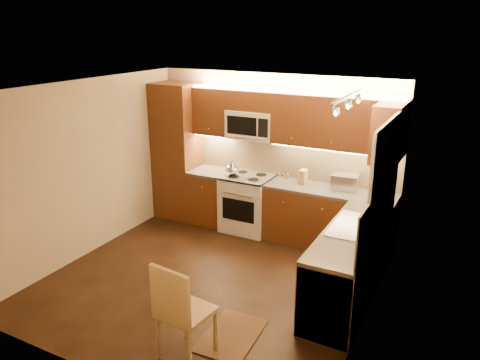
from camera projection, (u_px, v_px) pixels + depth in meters
The scene contains 37 objects.
floor at pixel (211, 280), 6.18m from camera, with size 4.00×4.00×0.01m, color black.
ceiling at pixel (206, 88), 5.40m from camera, with size 4.00×4.00×0.01m, color beige.
wall_back at pixel (274, 153), 7.47m from camera, with size 4.00×0.01×2.50m, color #BEAB8B.
wall_front at pixel (90, 259), 4.11m from camera, with size 4.00×0.01×2.50m, color #BEAB8B.
wall_left at pixel (88, 169), 6.67m from camera, with size 0.01×4.00×2.50m, color #BEAB8B.
wall_right at pixel (372, 220), 4.91m from camera, with size 0.01×4.00×2.50m, color #BEAB8B.
pantry at pixel (178, 151), 7.98m from camera, with size 0.70×0.60×2.30m, color #4C2410.
base_cab_back_left at pixel (212, 197), 7.91m from camera, with size 0.62×0.60×0.86m, color #4C2410.
counter_back_left at pixel (211, 172), 7.77m from camera, with size 0.62×0.60×0.04m, color #343230.
base_cab_back_right at pixel (328, 219), 7.02m from camera, with size 1.92×0.60×0.86m, color #4C2410.
counter_back_right at pixel (330, 191), 6.88m from camera, with size 1.92×0.60×0.04m, color #343230.
base_cab_right at pixel (349, 267), 5.64m from camera, with size 0.60×2.00×0.86m, color #4C2410.
counter_right at pixel (351, 233), 5.50m from camera, with size 0.60×2.00×0.04m, color #343230.
dishwasher at pixel (331, 295), 5.05m from camera, with size 0.58×0.60×0.84m, color silver.
backsplash_back at pixel (294, 159), 7.33m from camera, with size 3.30×0.02×0.60m, color tan.
backsplash_right at pixel (379, 212), 5.27m from camera, with size 0.02×2.00×0.60m, color tan.
upper_cab_back_left at pixel (214, 111), 7.57m from camera, with size 0.62×0.35×0.75m, color #4C2410.
upper_cab_back_right at pixel (337, 122), 6.67m from camera, with size 1.92×0.35×0.75m, color #4C2410.
upper_cab_bridge at pixel (253, 100), 7.19m from camera, with size 0.76×0.35×0.31m, color #4C2410.
upper_cab_right_corner at pixel (388, 134), 5.97m from camera, with size 0.35×0.50×0.75m, color #4C2410.
stove at pixel (248, 203), 7.58m from camera, with size 0.76×0.65×0.92m, color silver, non-canonical shape.
microwave at pixel (252, 125), 7.30m from camera, with size 0.76×0.38×0.44m, color silver, non-canonical shape.
window_frame at pixel (385, 174), 5.27m from camera, with size 0.03×1.44×1.24m, color silver.
window_blinds at pixel (383, 174), 5.28m from camera, with size 0.02×1.36×1.16m, color silver.
sink at pixel (355, 221), 5.59m from camera, with size 0.52×0.86×0.15m, color silver, non-canonical shape.
faucet at pixel (371, 218), 5.49m from camera, with size 0.20×0.04×0.30m, color silver, non-canonical shape.
track_light_bar at pixel (348, 96), 5.07m from camera, with size 0.04×1.20×0.03m, color silver.
kettle at pixel (232, 168), 7.41m from camera, with size 0.21×0.21×0.25m, color silver, non-canonical shape.
toaster_oven at pixel (345, 182), 6.87m from camera, with size 0.38×0.28×0.23m, color silver.
knife_block at pixel (303, 177), 7.11m from camera, with size 0.10×0.16×0.21m, color #A98B4C.
spice_jar_a at pixel (280, 174), 7.46m from camera, with size 0.04×0.04×0.10m, color silver.
spice_jar_b at pixel (287, 176), 7.35m from camera, with size 0.04×0.04×0.09m, color olive.
spice_jar_c at pixel (284, 175), 7.37m from camera, with size 0.04×0.04×0.10m, color silver.
spice_jar_d at pixel (298, 177), 7.28m from camera, with size 0.04×0.04×0.10m, color olive.
soap_bottle at pixel (382, 207), 6.01m from camera, with size 0.07×0.08×0.16m, color white.
rug at pixel (231, 335), 5.07m from camera, with size 0.55×0.83×0.01m, color black.
dining_chair at pixel (186, 309), 4.62m from camera, with size 0.47×0.47×1.06m, color #A98B4C, non-canonical shape.
Camera 1 is at (2.87, -4.66, 3.19)m, focal length 35.19 mm.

